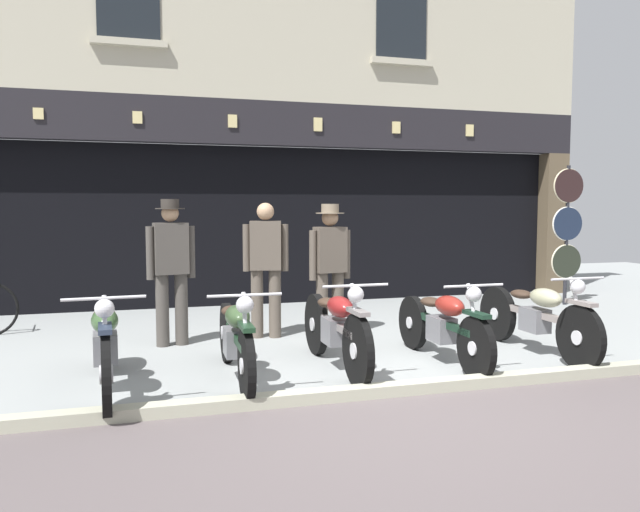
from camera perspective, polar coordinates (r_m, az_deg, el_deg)
ground at (r=4.58m, az=12.68°, el=-16.70°), size 23.14×22.00×0.18m
shop_facade at (r=11.90m, az=-6.19°, el=5.04°), size 11.44×4.42×6.34m
motorcycle_left at (r=5.71m, az=-19.30°, el=-7.61°), size 0.62×2.11×0.93m
motorcycle_center_left at (r=5.81m, az=-7.83°, el=-7.40°), size 0.62×2.02×0.91m
motorcycle_center at (r=6.13m, az=1.44°, el=-6.57°), size 0.62×1.97×0.92m
motorcycle_center_right at (r=6.50m, az=11.32°, el=-6.20°), size 0.62×1.94×0.89m
motorcycle_right at (r=7.16m, az=19.43°, el=-5.24°), size 0.62×2.08×0.92m
salesman_left at (r=7.32m, az=-13.65°, el=-0.81°), size 0.56×0.34×1.71m
shopkeeper_center at (r=7.59m, az=-5.06°, el=-0.66°), size 0.55×0.30×1.67m
salesman_right at (r=7.67m, az=0.93°, el=-0.64°), size 0.55×0.35×1.65m
tyre_sign_pole at (r=10.87m, az=21.97°, el=2.67°), size 0.57×0.06×2.29m
advert_board_near at (r=10.11m, az=-16.31°, el=5.01°), size 0.82×0.03×0.96m
advert_board_far at (r=10.16m, az=-22.06°, el=5.31°), size 0.75×0.03×1.00m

